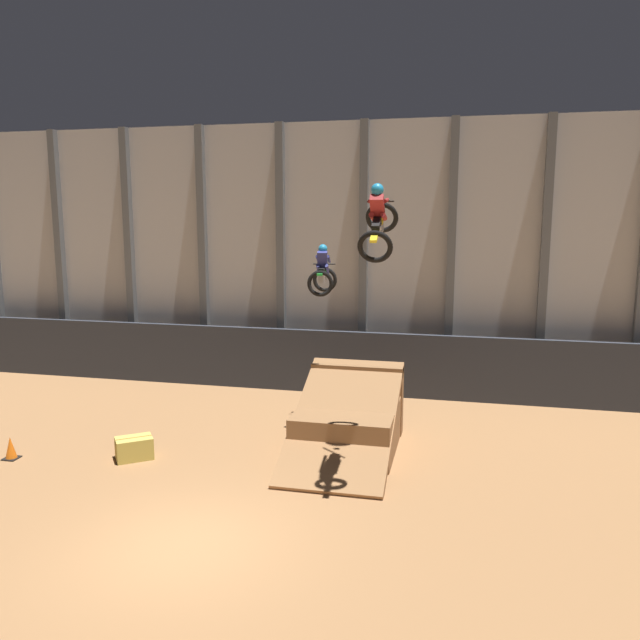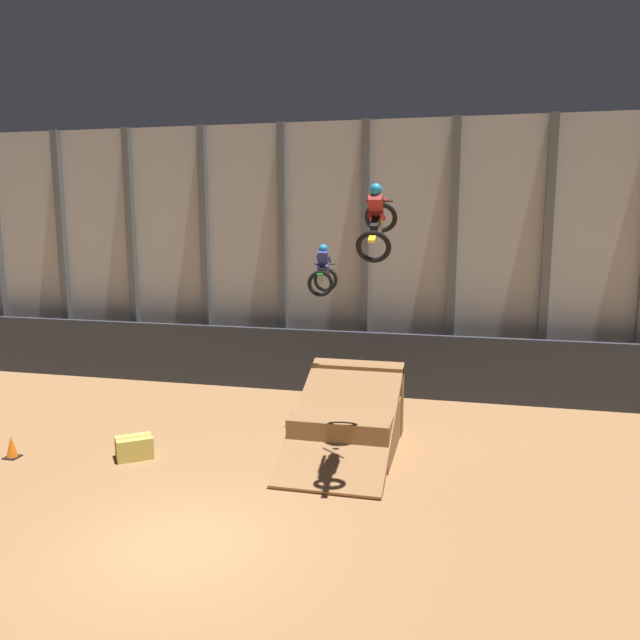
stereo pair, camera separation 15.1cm
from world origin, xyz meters
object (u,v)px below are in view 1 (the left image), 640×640
hay_bale_trackside (134,448)px  traffic_cone_near_ramp (11,448)px  rider_bike_left_air (323,274)px  dirt_ramp (349,420)px  rider_bike_right_air (378,222)px

hay_bale_trackside → traffic_cone_near_ramp: bearing=-167.0°
rider_bike_left_air → dirt_ramp: bearing=-62.8°
dirt_ramp → rider_bike_right_air: size_ratio=2.49×
dirt_ramp → rider_bike_left_air: rider_bike_left_air is taller
dirt_ramp → hay_bale_trackside: 5.63m
dirt_ramp → traffic_cone_near_ramp: (-8.27, -2.84, -0.44)m
traffic_cone_near_ramp → hay_bale_trackside: 3.15m
dirt_ramp → traffic_cone_near_ramp: size_ratio=7.99×
dirt_ramp → rider_bike_right_air: rider_bike_right_air is taller
rider_bike_right_air → hay_bale_trackside: 8.48m
rider_bike_right_air → traffic_cone_near_ramp: bearing=-179.9°
rider_bike_right_air → traffic_cone_near_ramp: 10.93m
rider_bike_right_air → traffic_cone_near_ramp: (-9.31, -0.25, -5.73)m
rider_bike_right_air → hay_bale_trackside: bearing=174.4°
rider_bike_left_air → traffic_cone_near_ramp: rider_bike_left_air is taller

